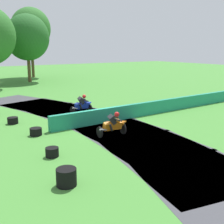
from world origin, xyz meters
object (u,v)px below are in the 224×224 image
motorcycle_chase_blue (83,105)px  tire_stack_mid_a (52,152)px  motorcycle_lead_orange (114,124)px  tire_stack_near (66,177)px  tire_stack_mid_b (36,132)px  tire_stack_far (13,120)px

motorcycle_chase_blue → tire_stack_mid_a: 8.22m
motorcycle_chase_blue → tire_stack_mid_a: size_ratio=2.98×
motorcycle_lead_orange → tire_stack_mid_a: 3.97m
motorcycle_lead_orange → tire_stack_near: bearing=-140.5°
tire_stack_mid_b → tire_stack_far: 3.13m
motorcycle_lead_orange → tire_stack_far: (-3.68, 5.54, -0.43)m
tire_stack_mid_b → tire_stack_far: same height
tire_stack_mid_a → tire_stack_far: (0.16, 6.48, 0.00)m
motorcycle_chase_blue → tire_stack_mid_b: size_ratio=2.65×
motorcycle_chase_blue → tire_stack_near: 10.85m
tire_stack_near → tire_stack_mid_b: 6.22m
tire_stack_near → tire_stack_mid_b: bearing=79.6°
tire_stack_mid_b → tire_stack_far: size_ratio=0.99×
tire_stack_mid_a → tire_stack_mid_b: 3.40m
motorcycle_lead_orange → tire_stack_mid_a: (-3.84, -0.93, -0.43)m
tire_stack_near → tire_stack_far: 9.27m
motorcycle_chase_blue → tire_stack_near: size_ratio=2.43×
motorcycle_lead_orange → motorcycle_chase_blue: bearing=78.1°
tire_stack_mid_a → tire_stack_mid_b: bearing=81.7°
motorcycle_lead_orange → tire_stack_near: 5.81m
tire_stack_mid_b → tire_stack_near: bearing=-100.4°
tire_stack_near → tire_stack_mid_a: (0.64, 2.75, -0.10)m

